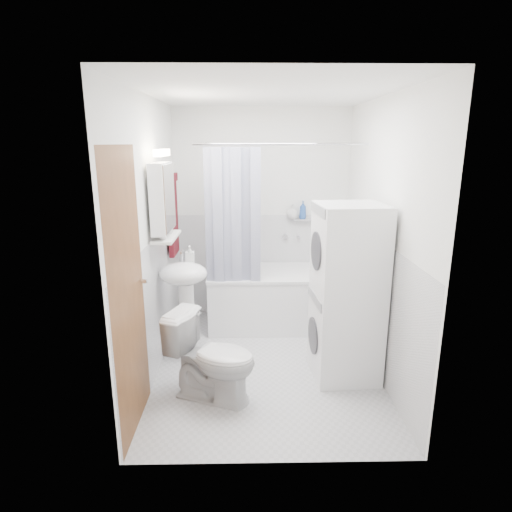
{
  "coord_description": "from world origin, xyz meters",
  "views": [
    {
      "loc": [
        -0.16,
        -3.63,
        2.01
      ],
      "look_at": [
        -0.09,
        0.15,
        1.01
      ],
      "focal_mm": 30.0,
      "sensor_mm": 36.0,
      "label": 1
    }
  ],
  "objects_px": {
    "sink": "(185,289)",
    "toilet": "(213,358)",
    "washer_dryer": "(347,293)",
    "bathtub": "(283,295)"
  },
  "relations": [
    {
      "from": "sink",
      "to": "toilet",
      "type": "distance_m",
      "value": 0.82
    },
    {
      "from": "sink",
      "to": "washer_dryer",
      "type": "bearing_deg",
      "value": -13.0
    },
    {
      "from": "bathtub",
      "to": "toilet",
      "type": "relative_size",
      "value": 2.3
    },
    {
      "from": "bathtub",
      "to": "washer_dryer",
      "type": "distance_m",
      "value": 1.28
    },
    {
      "from": "toilet",
      "to": "sink",
      "type": "bearing_deg",
      "value": 45.39
    },
    {
      "from": "bathtub",
      "to": "toilet",
      "type": "xyz_separation_m",
      "value": [
        -0.68,
        -1.46,
        0.0
      ]
    },
    {
      "from": "washer_dryer",
      "to": "bathtub",
      "type": "bearing_deg",
      "value": 107.59
    },
    {
      "from": "washer_dryer",
      "to": "toilet",
      "type": "relative_size",
      "value": 2.13
    },
    {
      "from": "bathtub",
      "to": "sink",
      "type": "distance_m",
      "value": 1.31
    },
    {
      "from": "washer_dryer",
      "to": "toilet",
      "type": "height_order",
      "value": "washer_dryer"
    }
  ]
}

